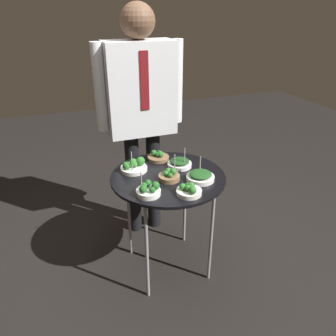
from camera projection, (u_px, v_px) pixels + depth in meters
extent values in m
plane|color=black|center=(168.00, 264.00, 2.31)|extent=(8.00, 8.00, 0.00)
cylinder|color=black|center=(168.00, 177.00, 1.99)|extent=(0.70, 0.70, 0.02)
cylinder|color=gray|center=(211.00, 236.00, 2.04)|extent=(0.02, 0.02, 0.70)
cylinder|color=gray|center=(147.00, 252.00, 1.91)|extent=(0.02, 0.02, 0.70)
cylinder|color=gray|center=(185.00, 202.00, 2.39)|extent=(0.02, 0.02, 0.70)
cylinder|color=gray|center=(129.00, 214.00, 2.26)|extent=(0.02, 0.02, 0.70)
cylinder|color=white|center=(134.00, 169.00, 2.04)|extent=(0.17, 0.17, 0.02)
sphere|color=#2D7028|center=(140.00, 161.00, 2.05)|extent=(0.06, 0.06, 0.06)
sphere|color=#2D7028|center=(133.00, 162.00, 2.04)|extent=(0.05, 0.05, 0.05)
sphere|color=#2D7028|center=(126.00, 166.00, 2.00)|extent=(0.05, 0.05, 0.05)
sphere|color=#2D7028|center=(134.00, 164.00, 2.02)|extent=(0.04, 0.04, 0.04)
cylinder|color=#939399|center=(132.00, 163.00, 1.97)|extent=(0.01, 0.01, 0.15)
cylinder|color=white|center=(148.00, 192.00, 1.78)|extent=(0.14, 0.14, 0.03)
sphere|color=#236023|center=(155.00, 186.00, 1.77)|extent=(0.05, 0.05, 0.05)
sphere|color=#236023|center=(148.00, 183.00, 1.81)|extent=(0.04, 0.04, 0.04)
sphere|color=#236023|center=(144.00, 186.00, 1.78)|extent=(0.04, 0.04, 0.04)
sphere|color=#236023|center=(143.00, 189.00, 1.74)|extent=(0.04, 0.04, 0.04)
sphere|color=#236023|center=(152.00, 190.00, 1.74)|extent=(0.03, 0.03, 0.03)
cylinder|color=#939399|center=(141.00, 184.00, 1.74)|extent=(0.01, 0.01, 0.14)
cylinder|color=silver|center=(189.00, 192.00, 1.79)|extent=(0.14, 0.14, 0.02)
sphere|color=#2D7028|center=(191.00, 186.00, 1.78)|extent=(0.04, 0.04, 0.04)
sphere|color=#2D7028|center=(188.00, 185.00, 1.80)|extent=(0.03, 0.03, 0.03)
sphere|color=#2D7028|center=(182.00, 187.00, 1.78)|extent=(0.04, 0.04, 0.04)
sphere|color=#2D7028|center=(188.00, 188.00, 1.77)|extent=(0.04, 0.04, 0.04)
sphere|color=#2D7028|center=(193.00, 190.00, 1.74)|extent=(0.04, 0.04, 0.04)
cylinder|color=brown|center=(169.00, 177.00, 1.93)|extent=(0.13, 0.13, 0.03)
sphere|color=#2D7028|center=(173.00, 171.00, 1.93)|extent=(0.04, 0.04, 0.04)
sphere|color=#2D7028|center=(168.00, 171.00, 1.93)|extent=(0.04, 0.04, 0.04)
sphere|color=#2D7028|center=(166.00, 173.00, 1.92)|extent=(0.03, 0.03, 0.03)
sphere|color=#2D7028|center=(170.00, 175.00, 1.90)|extent=(0.03, 0.03, 0.03)
cylinder|color=#939399|center=(175.00, 167.00, 1.92)|extent=(0.01, 0.01, 0.15)
cylinder|color=white|center=(180.00, 165.00, 2.09)|extent=(0.15, 0.15, 0.03)
ellipsoid|color=#194219|center=(180.00, 161.00, 2.08)|extent=(0.12, 0.12, 0.03)
cylinder|color=#939399|center=(185.00, 158.00, 2.04)|extent=(0.01, 0.01, 0.14)
cylinder|color=brown|center=(158.00, 158.00, 2.19)|extent=(0.14, 0.14, 0.02)
sphere|color=#236023|center=(160.00, 153.00, 2.18)|extent=(0.04, 0.04, 0.04)
sphere|color=#236023|center=(159.00, 153.00, 2.19)|extent=(0.03, 0.03, 0.03)
sphere|color=#236023|center=(154.00, 153.00, 2.18)|extent=(0.04, 0.04, 0.04)
sphere|color=#236023|center=(158.00, 155.00, 2.17)|extent=(0.03, 0.03, 0.03)
sphere|color=#236023|center=(160.00, 155.00, 2.16)|extent=(0.04, 0.04, 0.04)
cylinder|color=white|center=(200.00, 178.00, 1.93)|extent=(0.17, 0.17, 0.03)
ellipsoid|color=#1E4C1E|center=(201.00, 174.00, 1.92)|extent=(0.13, 0.13, 0.03)
cylinder|color=#939399|center=(200.00, 166.00, 1.95)|extent=(0.01, 0.01, 0.13)
cylinder|color=black|center=(133.00, 184.00, 2.50)|extent=(0.10, 0.10, 0.82)
cylinder|color=black|center=(154.00, 180.00, 2.55)|extent=(0.10, 0.10, 0.82)
cube|color=silver|center=(140.00, 89.00, 2.20)|extent=(0.46, 0.22, 0.62)
cube|color=maroon|center=(145.00, 81.00, 2.07)|extent=(0.05, 0.01, 0.37)
cylinder|color=silver|center=(100.00, 89.00, 2.11)|extent=(0.08, 0.08, 0.57)
cylinder|color=silver|center=(177.00, 82.00, 2.28)|extent=(0.08, 0.08, 0.57)
sphere|color=brown|center=(137.00, 21.00, 2.02)|extent=(0.22, 0.22, 0.22)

